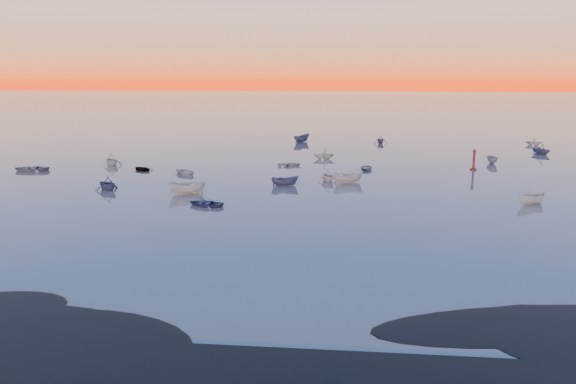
# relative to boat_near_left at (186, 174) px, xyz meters

# --- Properties ---
(ground) EXTENTS (600.00, 600.00, 0.00)m
(ground) POSITION_rel_boat_near_left_xyz_m (18.10, 55.63, 0.00)
(ground) COLOR #675B56
(ground) RESTS_ON ground
(mud_lobes) EXTENTS (140.00, 6.00, 0.07)m
(mud_lobes) POSITION_rel_boat_near_left_xyz_m (18.10, -45.37, 0.01)
(mud_lobes) COLOR black
(mud_lobes) RESTS_ON ground
(moored_fleet) EXTENTS (124.00, 58.00, 1.20)m
(moored_fleet) POSITION_rel_boat_near_left_xyz_m (18.10, 8.63, 0.00)
(moored_fleet) COLOR #B8B8B3
(moored_fleet) RESTS_ON ground
(boat_near_left) EXTENTS (4.22, 3.86, 1.01)m
(boat_near_left) POSITION_rel_boat_near_left_xyz_m (0.00, 0.00, 0.00)
(boat_near_left) COLOR #B8B8B3
(boat_near_left) RESTS_ON ground
(boat_near_center) EXTENTS (3.27, 4.39, 1.40)m
(boat_near_center) POSITION_rel_boat_near_left_xyz_m (21.82, -3.75, 0.00)
(boat_near_center) COLOR #B8B8B3
(boat_near_center) RESTS_ON ground
(boat_near_right) EXTENTS (3.68, 2.64, 1.18)m
(boat_near_right) POSITION_rel_boat_near_left_xyz_m (19.24, -2.90, 0.00)
(boat_near_right) COLOR #B8B8B3
(boat_near_right) RESTS_ON ground
(channel_marker) EXTENTS (0.88, 0.88, 3.14)m
(channel_marker) POSITION_rel_boat_near_left_xyz_m (39.46, 7.52, 1.24)
(channel_marker) COLOR #470F10
(channel_marker) RESTS_ON ground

